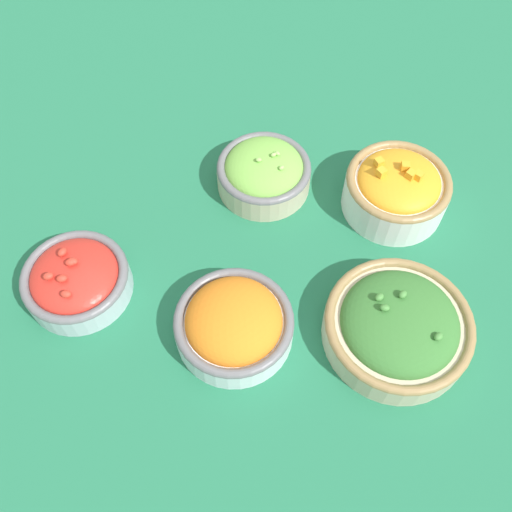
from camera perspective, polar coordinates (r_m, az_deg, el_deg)
name	(u,v)px	position (r m, az deg, el deg)	size (l,w,h in m)	color
ground_plane	(256,268)	(0.74, 0.00, -1.22)	(3.00, 3.00, 0.00)	#23704C
bowl_broccoli	(398,326)	(0.69, 14.03, -6.78)	(0.17, 0.17, 0.07)	beige
bowl_cherry_tomatoes	(76,279)	(0.74, -17.56, -2.21)	(0.13, 0.13, 0.06)	#B2C1CC
bowl_lettuce	(264,172)	(0.80, 0.79, 8.42)	(0.13, 0.13, 0.07)	beige
bowl_squash	(397,189)	(0.79, 13.89, 6.56)	(0.14, 0.14, 0.08)	white
bowl_carrots	(230,322)	(0.67, -2.62, -6.64)	(0.14, 0.14, 0.06)	silver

